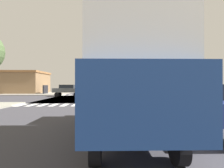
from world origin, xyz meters
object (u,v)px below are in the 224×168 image
Objects in this scene: sedan_nearside_1 at (67,90)px; sedan_trailing_5 at (200,103)px; box_truck_leading_1 at (127,66)px; bank_building at (15,82)px; street_lamp at (135,70)px; traffic_signal_mast at (130,67)px; sedan_crossing_3 at (86,87)px; sedan_farside_2 at (89,87)px.

sedan_nearside_1 is 22.03m from sedan_trailing_5.
sedan_nearside_1 is 0.60× the size of box_truck_leading_1.
bank_building is 1.96× the size of box_truck_leading_1.
street_lamp reaches higher than bank_building.
traffic_signal_mast reaches higher than sedan_nearside_1.
sedan_crossing_3 is (-12.85, 4.95, -4.41)m from street_lamp.
sedan_nearside_1 is at bearing -35.02° from bank_building.
bank_building reaches higher than sedan_crossing_3.
box_truck_leading_1 is (7.00, -39.52, 1.45)m from sedan_crossing_3.
sedan_trailing_5 is (3.00, 0.46, -1.45)m from box_truck_leading_1.
street_lamp is 2.19× the size of sedan_crossing_3.
traffic_signal_mast is at bearing 89.37° from sedan_trailing_5.
sedan_crossing_3 is 40.33m from sedan_trailing_5.
box_truck_leading_1 is at bearing 19.99° from sedan_nearside_1.
traffic_signal_mast is 24.01m from sedan_trailing_5.
bank_building is 36.23m from box_truck_leading_1.
sedan_trailing_5 is at bearing 102.68° from sedan_farside_2.
sedan_nearside_1 is at bearing 117.75° from sedan_trailing_5.
box_truck_leading_1 is at bearing -97.70° from traffic_signal_mast.
traffic_signal_mast reaches higher than sedan_crossing_3.
bank_building is 20.77m from sedan_farside_2.
sedan_farside_2 is (0.26, 24.94, 0.00)m from sedan_nearside_1.
sedan_farside_2 is (13.95, 15.34, -1.25)m from bank_building.
sedan_nearside_1 is 19.57m from sedan_crossing_3.
sedan_farside_2 is 1.00× the size of sedan_trailing_5.
street_lamp is 17.06m from sedan_farside_2.
traffic_signal_mast is at bearing 111.64° from sedan_nearside_1.
sedan_nearside_1 is at bearing 89.41° from sedan_farside_2.
sedan_nearside_1 is (-13.11, -14.62, -4.41)m from street_lamp.
street_lamp is at bearing 85.22° from sedan_trailing_5.
traffic_signal_mast is at bearing -12.62° from bank_building.
street_lamp is at bearing 76.05° from traffic_signal_mast.
traffic_signal_mast reaches higher than box_truck_leading_1.
traffic_signal_mast is at bearing -103.95° from street_lamp.
sedan_farside_2 is (-10.26, 20.76, -4.00)m from traffic_signal_mast.
street_lamp is 0.67× the size of bank_building.
street_lamp reaches higher than sedan_trailing_5.
sedan_crossing_3 is (0.00, -5.37, 0.00)m from sedan_farside_2.
sedan_nearside_1 is 24.94m from sedan_farside_2.
sedan_nearside_1 and sedan_trailing_5 have the same top height.
sedan_nearside_1 is at bearing 89.24° from sedan_crossing_3.
box_truck_leading_1 is at bearing 98.86° from sedan_farside_2.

